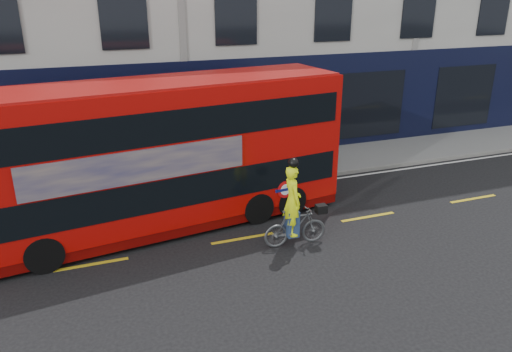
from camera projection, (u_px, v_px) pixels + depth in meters
ground at (262, 265)px, 12.45m from camera, size 120.00×120.00×0.00m
pavement at (198, 176)px, 18.14m from camera, size 60.00×3.00×0.12m
kerb at (209, 191)px, 16.82m from camera, size 60.00×0.12×0.13m
road_edge_line at (212, 196)px, 16.58m from camera, size 58.00×0.10×0.01m
lane_dashes at (243, 238)px, 13.77m from camera, size 58.00×0.12×0.01m
bus at (163, 155)px, 13.79m from camera, size 10.62×3.68×4.20m
cyclist at (294, 216)px, 13.13m from camera, size 1.76×0.72×2.48m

